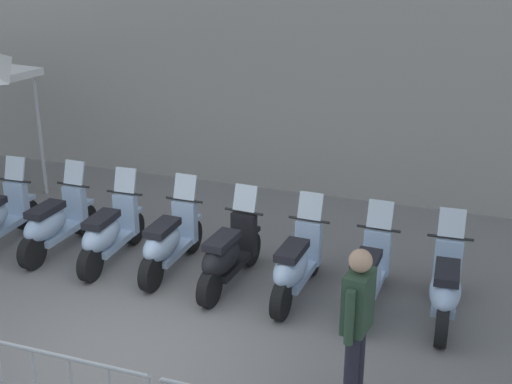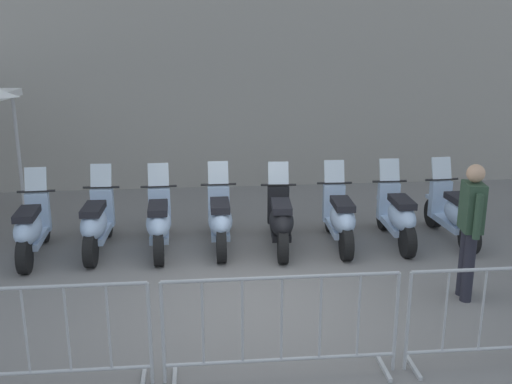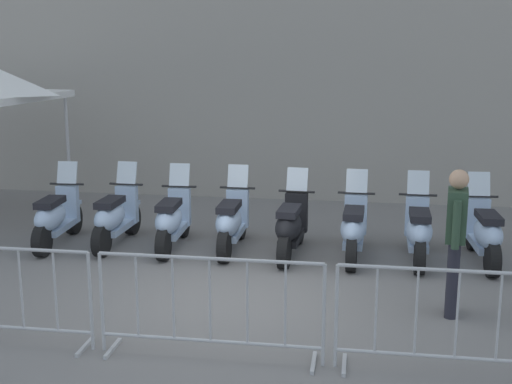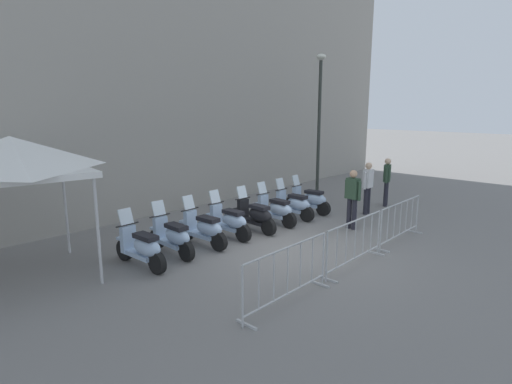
{
  "view_description": "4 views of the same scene",
  "coord_description": "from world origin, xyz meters",
  "px_view_note": "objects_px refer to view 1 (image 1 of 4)",
  "views": [
    {
      "loc": [
        4.29,
        -5.23,
        4.44
      ],
      "look_at": [
        0.48,
        2.06,
        1.3
      ],
      "focal_mm": 48.33,
      "sensor_mm": 36.0,
      "label": 1
    },
    {
      "loc": [
        0.2,
        -6.83,
        3.36
      ],
      "look_at": [
        -0.16,
        1.81,
        0.9
      ],
      "focal_mm": 42.04,
      "sensor_mm": 36.0,
      "label": 2
    },
    {
      "loc": [
        2.49,
        -7.57,
        3.13
      ],
      "look_at": [
        -0.23,
        1.48,
        1.02
      ],
      "focal_mm": 47.61,
      "sensor_mm": 36.0,
      "label": 3
    },
    {
      "loc": [
        -6.76,
        -6.73,
        3.37
      ],
      "look_at": [
        0.59,
        2.21,
        1.03
      ],
      "focal_mm": 28.13,
      "sensor_mm": 36.0,
      "label": 4
    }
  ],
  "objects_px": {
    "motorcycle_5": "(296,266)",
    "motorcycle_7": "(445,287)",
    "motorcycle_3": "(169,242)",
    "officer_near_row_end": "(357,322)",
    "motorcycle_4": "(228,255)",
    "motorcycle_6": "(368,276)",
    "motorcycle_2": "(109,234)",
    "motorcycle_1": "(55,224)"
  },
  "relations": [
    {
      "from": "motorcycle_7",
      "to": "officer_near_row_end",
      "type": "xyz_separation_m",
      "value": [
        -0.4,
        -2.04,
        0.53
      ]
    },
    {
      "from": "motorcycle_5",
      "to": "motorcycle_7",
      "type": "distance_m",
      "value": 1.84
    },
    {
      "from": "motorcycle_2",
      "to": "motorcycle_7",
      "type": "distance_m",
      "value": 4.59
    },
    {
      "from": "motorcycle_2",
      "to": "motorcycle_5",
      "type": "xyz_separation_m",
      "value": [
        2.73,
        0.32,
        0.0
      ]
    },
    {
      "from": "motorcycle_6",
      "to": "motorcycle_2",
      "type": "bearing_deg",
      "value": -172.65
    },
    {
      "from": "motorcycle_1",
      "to": "motorcycle_3",
      "type": "distance_m",
      "value": 1.84
    },
    {
      "from": "motorcycle_7",
      "to": "officer_near_row_end",
      "type": "height_order",
      "value": "officer_near_row_end"
    },
    {
      "from": "motorcycle_2",
      "to": "motorcycle_7",
      "type": "xyz_separation_m",
      "value": [
        4.54,
        0.63,
        0.0
      ]
    },
    {
      "from": "motorcycle_1",
      "to": "motorcycle_6",
      "type": "xyz_separation_m",
      "value": [
        4.55,
        0.56,
        0.0
      ]
    },
    {
      "from": "motorcycle_5",
      "to": "motorcycle_7",
      "type": "bearing_deg",
      "value": 9.58
    },
    {
      "from": "motorcycle_2",
      "to": "motorcycle_5",
      "type": "height_order",
      "value": "same"
    },
    {
      "from": "motorcycle_3",
      "to": "motorcycle_4",
      "type": "distance_m",
      "value": 0.92
    },
    {
      "from": "motorcycle_3",
      "to": "officer_near_row_end",
      "type": "distance_m",
      "value": 3.64
    },
    {
      "from": "motorcycle_4",
      "to": "officer_near_row_end",
      "type": "bearing_deg",
      "value": -34.36
    },
    {
      "from": "motorcycle_4",
      "to": "motorcycle_5",
      "type": "relative_size",
      "value": 1.0
    },
    {
      "from": "motorcycle_3",
      "to": "motorcycle_6",
      "type": "relative_size",
      "value": 1.0
    },
    {
      "from": "motorcycle_5",
      "to": "motorcycle_6",
      "type": "distance_m",
      "value": 0.92
    },
    {
      "from": "motorcycle_2",
      "to": "motorcycle_3",
      "type": "bearing_deg",
      "value": 10.22
    },
    {
      "from": "motorcycle_4",
      "to": "motorcycle_7",
      "type": "relative_size",
      "value": 1.01
    },
    {
      "from": "motorcycle_2",
      "to": "motorcycle_5",
      "type": "distance_m",
      "value": 2.75
    },
    {
      "from": "motorcycle_1",
      "to": "officer_near_row_end",
      "type": "distance_m",
      "value": 5.26
    },
    {
      "from": "motorcycle_6",
      "to": "motorcycle_3",
      "type": "bearing_deg",
      "value": -173.6
    },
    {
      "from": "motorcycle_7",
      "to": "motorcycle_5",
      "type": "bearing_deg",
      "value": -170.42
    },
    {
      "from": "motorcycle_1",
      "to": "motorcycle_4",
      "type": "height_order",
      "value": "same"
    },
    {
      "from": "motorcycle_3",
      "to": "motorcycle_5",
      "type": "bearing_deg",
      "value": 4.96
    },
    {
      "from": "motorcycle_7",
      "to": "motorcycle_1",
      "type": "bearing_deg",
      "value": -172.5
    },
    {
      "from": "motorcycle_7",
      "to": "officer_near_row_end",
      "type": "bearing_deg",
      "value": -101.2
    },
    {
      "from": "motorcycle_7",
      "to": "motorcycle_3",
      "type": "bearing_deg",
      "value": -172.72
    },
    {
      "from": "motorcycle_3",
      "to": "officer_near_row_end",
      "type": "relative_size",
      "value": 1.0
    },
    {
      "from": "motorcycle_3",
      "to": "motorcycle_7",
      "type": "xyz_separation_m",
      "value": [
        3.64,
        0.47,
        0.0
      ]
    },
    {
      "from": "motorcycle_5",
      "to": "motorcycle_2",
      "type": "bearing_deg",
      "value": -173.29
    },
    {
      "from": "motorcycle_1",
      "to": "motorcycle_7",
      "type": "height_order",
      "value": "same"
    },
    {
      "from": "motorcycle_6",
      "to": "motorcycle_5",
      "type": "bearing_deg",
      "value": -170.73
    },
    {
      "from": "motorcycle_1",
      "to": "motorcycle_7",
      "type": "xyz_separation_m",
      "value": [
        5.46,
        0.72,
        0.0
      ]
    },
    {
      "from": "motorcycle_2",
      "to": "motorcycle_6",
      "type": "distance_m",
      "value": 3.66
    },
    {
      "from": "motorcycle_2",
      "to": "motorcycle_4",
      "type": "xyz_separation_m",
      "value": [
        1.82,
        0.17,
        0.0
      ]
    },
    {
      "from": "motorcycle_3",
      "to": "motorcycle_4",
      "type": "xyz_separation_m",
      "value": [
        0.92,
        0.01,
        0.0
      ]
    },
    {
      "from": "motorcycle_1",
      "to": "motorcycle_2",
      "type": "bearing_deg",
      "value": 5.67
    },
    {
      "from": "motorcycle_2",
      "to": "motorcycle_1",
      "type": "bearing_deg",
      "value": -174.33
    },
    {
      "from": "motorcycle_1",
      "to": "motorcycle_7",
      "type": "distance_m",
      "value": 5.51
    },
    {
      "from": "motorcycle_5",
      "to": "officer_near_row_end",
      "type": "bearing_deg",
      "value": -50.85
    },
    {
      "from": "motorcycle_2",
      "to": "officer_near_row_end",
      "type": "relative_size",
      "value": 0.99
    }
  ]
}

